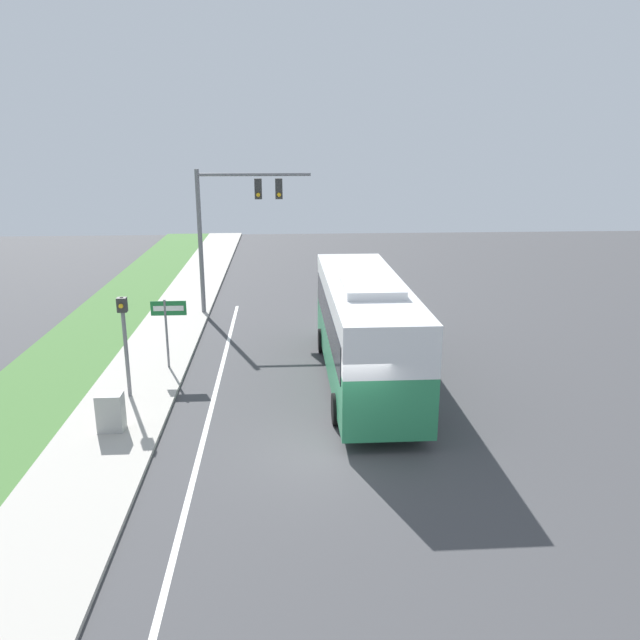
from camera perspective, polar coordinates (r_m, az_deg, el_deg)
ground_plane at (r=16.73m, az=1.68°, el=-11.60°), size 80.00×80.00×0.00m
sidewalk at (r=17.32m, az=-19.64°, el=-11.38°), size 2.80×80.00×0.12m
lane_divider_near at (r=16.81m, az=-10.90°, el=-11.75°), size 0.14×30.00×0.01m
bus at (r=20.43m, az=4.09°, el=-0.41°), size 2.63×10.30×3.68m
signal_gantry at (r=28.61m, az=-8.06°, el=9.59°), size 5.12×0.41×6.62m
pedestrian_signal at (r=19.80m, az=-17.45°, el=-1.02°), size 0.28×0.34×3.27m
street_sign at (r=22.13m, az=-13.75°, el=-0.05°), size 1.21×0.08×2.56m
utility_cabinet at (r=18.11m, az=-18.59°, el=-7.98°), size 0.69×0.51×1.06m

